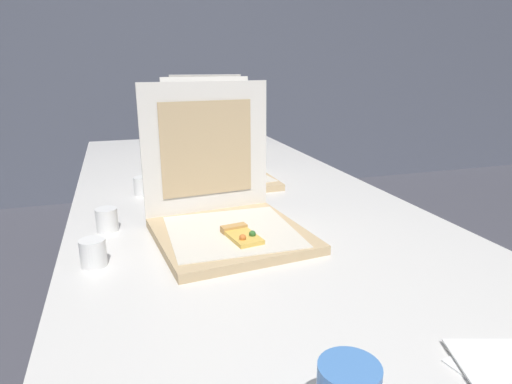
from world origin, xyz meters
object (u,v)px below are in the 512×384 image
(pizza_box_back, at_px, (209,140))
(cup_white_mid, at_px, (142,186))
(pizza_box_front, at_px, (225,214))
(cup_white_far, at_px, (150,164))
(cup_white_near_center, at_px, (107,220))
(table, at_px, (233,206))
(cup_white_near_left, at_px, (93,253))
(pizza_box_middle, at_px, (219,165))

(pizza_box_back, distance_m, cup_white_mid, 0.77)
(pizza_box_front, xyz_separation_m, cup_white_far, (-0.13, 0.74, -0.02))
(cup_white_far, bearing_deg, pizza_box_back, 49.43)
(pizza_box_back, relative_size, cup_white_far, 6.40)
(cup_white_near_center, xyz_separation_m, cup_white_mid, (0.11, 0.30, 0.00))
(pizza_box_front, height_order, pizza_box_back, pizza_box_front)
(pizza_box_back, bearing_deg, cup_white_near_center, -110.70)
(table, distance_m, cup_white_near_center, 0.45)
(pizza_box_front, relative_size, cup_white_near_center, 6.56)
(cup_white_mid, bearing_deg, cup_white_near_center, -109.78)
(pizza_box_front, height_order, cup_white_far, pizza_box_front)
(cup_white_far, distance_m, cup_white_mid, 0.32)
(table, xyz_separation_m, pizza_box_front, (-0.11, -0.33, 0.09))
(pizza_box_front, relative_size, cup_white_far, 6.56)
(table, bearing_deg, pizza_box_back, 84.02)
(pizza_box_front, xyz_separation_m, pizza_box_back, (0.19, 1.10, -0.00))
(pizza_box_front, distance_m, cup_white_near_left, 0.32)
(cup_white_far, bearing_deg, cup_white_near_center, -104.44)
(cup_white_far, bearing_deg, table, -60.39)
(table, bearing_deg, cup_white_near_left, -135.25)
(pizza_box_middle, relative_size, pizza_box_back, 1.13)
(pizza_box_back, relative_size, cup_white_mid, 6.40)
(cup_white_mid, bearing_deg, pizza_box_front, -67.19)
(pizza_box_middle, relative_size, cup_white_near_left, 7.25)
(pizza_box_front, distance_m, cup_white_mid, 0.46)
(table, relative_size, cup_white_mid, 40.90)
(table, relative_size, cup_white_near_left, 40.90)
(pizza_box_front, bearing_deg, pizza_box_back, 74.43)
(cup_white_near_left, height_order, cup_white_near_center, same)
(pizza_box_front, xyz_separation_m, cup_white_mid, (-0.18, 0.42, -0.02))
(pizza_box_back, relative_size, cup_white_near_left, 6.40)
(cup_white_near_left, relative_size, cup_white_far, 1.00)
(cup_white_near_center, distance_m, cup_white_mid, 0.32)
(pizza_box_back, bearing_deg, cup_white_far, -125.61)
(table, height_order, pizza_box_front, pizza_box_front)
(pizza_box_front, bearing_deg, cup_white_far, 93.83)
(cup_white_near_left, relative_size, cup_white_mid, 1.00)
(cup_white_near_center, bearing_deg, cup_white_mid, 70.22)
(pizza_box_front, bearing_deg, cup_white_near_center, 151.64)
(pizza_box_back, xyz_separation_m, cup_white_mid, (-0.36, -0.68, -0.02))
(table, distance_m, pizza_box_back, 0.79)
(cup_white_far, relative_size, cup_white_mid, 1.00)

